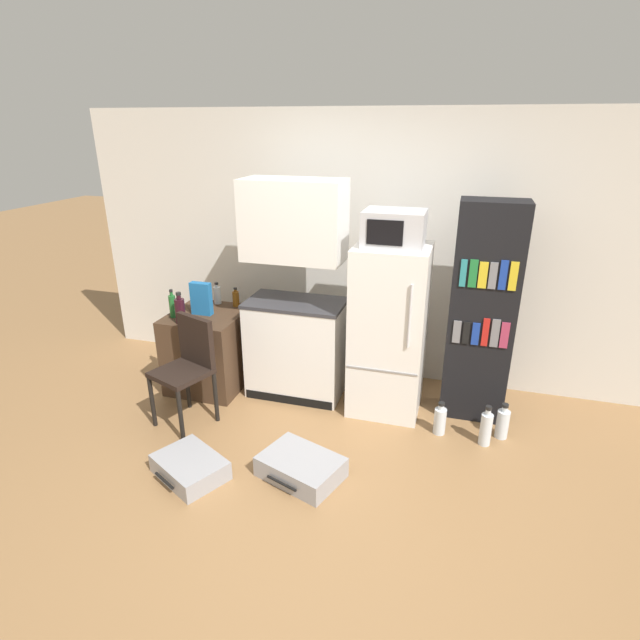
{
  "coord_description": "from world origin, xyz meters",
  "views": [
    {
      "loc": [
        0.71,
        -2.56,
        2.38
      ],
      "look_at": [
        -0.29,
        0.85,
        0.96
      ],
      "focal_mm": 28.0,
      "sensor_mm": 36.0,
      "label": 1
    }
  ],
  "objects_px": {
    "water_bottle_front": "(503,423)",
    "water_bottle_back": "(440,420)",
    "bookshelf": "(482,314)",
    "kitchen_hutch": "(295,301)",
    "chair": "(189,361)",
    "suitcase_small_flat": "(190,467)",
    "bottle_ketchup_red": "(200,301)",
    "bottle_wine_dark": "(180,310)",
    "bottle_green_tall": "(173,305)",
    "bottle_clear_short": "(217,295)",
    "water_bottle_middle": "(486,428)",
    "side_table": "(209,349)",
    "microwave": "(394,228)",
    "refrigerator": "(389,331)",
    "suitcase_large_flat": "(301,467)",
    "bottle_amber_beer": "(236,298)",
    "cereal_box": "(201,299)"
  },
  "relations": [
    {
      "from": "water_bottle_front",
      "to": "water_bottle_back",
      "type": "bearing_deg",
      "value": -170.25
    },
    {
      "from": "kitchen_hutch",
      "to": "water_bottle_front",
      "type": "distance_m",
      "value": 1.99
    },
    {
      "from": "bookshelf",
      "to": "chair",
      "type": "bearing_deg",
      "value": -160.95
    },
    {
      "from": "side_table",
      "to": "water_bottle_middle",
      "type": "height_order",
      "value": "side_table"
    },
    {
      "from": "chair",
      "to": "water_bottle_middle",
      "type": "relative_size",
      "value": 2.66
    },
    {
      "from": "bookshelf",
      "to": "water_bottle_front",
      "type": "distance_m",
      "value": 0.89
    },
    {
      "from": "bottle_clear_short",
      "to": "suitcase_large_flat",
      "type": "relative_size",
      "value": 0.32
    },
    {
      "from": "side_table",
      "to": "suitcase_large_flat",
      "type": "bearing_deg",
      "value": -39.78
    },
    {
      "from": "microwave",
      "to": "bookshelf",
      "type": "distance_m",
      "value": 1.01
    },
    {
      "from": "refrigerator",
      "to": "water_bottle_front",
      "type": "height_order",
      "value": "refrigerator"
    },
    {
      "from": "chair",
      "to": "water_bottle_front",
      "type": "xyz_separation_m",
      "value": [
        2.51,
        0.46,
        -0.42
      ]
    },
    {
      "from": "suitcase_small_flat",
      "to": "kitchen_hutch",
      "type": "bearing_deg",
      "value": 103.78
    },
    {
      "from": "bookshelf",
      "to": "water_bottle_front",
      "type": "relative_size",
      "value": 6.01
    },
    {
      "from": "bottle_amber_beer",
      "to": "refrigerator",
      "type": "bearing_deg",
      "value": -7.34
    },
    {
      "from": "bottle_amber_beer",
      "to": "water_bottle_front",
      "type": "bearing_deg",
      "value": -9.13
    },
    {
      "from": "kitchen_hutch",
      "to": "water_bottle_back",
      "type": "bearing_deg",
      "value": -13.7
    },
    {
      "from": "water_bottle_front",
      "to": "water_bottle_middle",
      "type": "relative_size",
      "value": 0.89
    },
    {
      "from": "bottle_amber_beer",
      "to": "chair",
      "type": "bearing_deg",
      "value": -92.54
    },
    {
      "from": "microwave",
      "to": "bottle_wine_dark",
      "type": "height_order",
      "value": "microwave"
    },
    {
      "from": "refrigerator",
      "to": "bottle_amber_beer",
      "type": "bearing_deg",
      "value": 172.66
    },
    {
      "from": "kitchen_hutch",
      "to": "bottle_wine_dark",
      "type": "xyz_separation_m",
      "value": [
        -0.93,
        -0.37,
        -0.05
      ]
    },
    {
      "from": "microwave",
      "to": "bottle_green_tall",
      "type": "xyz_separation_m",
      "value": [
        -1.92,
        -0.22,
        -0.76
      ]
    },
    {
      "from": "microwave",
      "to": "suitcase_large_flat",
      "type": "bearing_deg",
      "value": -110.59
    },
    {
      "from": "microwave",
      "to": "suitcase_small_flat",
      "type": "distance_m",
      "value": 2.35
    },
    {
      "from": "side_table",
      "to": "suitcase_small_flat",
      "type": "height_order",
      "value": "side_table"
    },
    {
      "from": "water_bottle_front",
      "to": "bottle_green_tall",
      "type": "bearing_deg",
      "value": -179.63
    },
    {
      "from": "side_table",
      "to": "bottle_clear_short",
      "type": "xyz_separation_m",
      "value": [
        -0.02,
        0.28,
        0.45
      ]
    },
    {
      "from": "bottle_wine_dark",
      "to": "suitcase_large_flat",
      "type": "height_order",
      "value": "bottle_wine_dark"
    },
    {
      "from": "cereal_box",
      "to": "bottle_wine_dark",
      "type": "bearing_deg",
      "value": -106.49
    },
    {
      "from": "water_bottle_middle",
      "to": "water_bottle_back",
      "type": "relative_size",
      "value": 1.21
    },
    {
      "from": "side_table",
      "to": "suitcase_small_flat",
      "type": "xyz_separation_m",
      "value": [
        0.49,
        -1.26,
        -0.3
      ]
    },
    {
      "from": "kitchen_hutch",
      "to": "bottle_ketchup_red",
      "type": "relative_size",
      "value": 13.66
    },
    {
      "from": "bookshelf",
      "to": "bottle_wine_dark",
      "type": "xyz_separation_m",
      "value": [
        -2.51,
        -0.46,
        -0.07
      ]
    },
    {
      "from": "bottle_green_tall",
      "to": "bottle_wine_dark",
      "type": "xyz_separation_m",
      "value": [
        0.15,
        -0.11,
        0.01
      ]
    },
    {
      "from": "bottle_ketchup_red",
      "to": "bottle_wine_dark",
      "type": "bearing_deg",
      "value": -84.75
    },
    {
      "from": "water_bottle_back",
      "to": "bottle_clear_short",
      "type": "bearing_deg",
      "value": 167.12
    },
    {
      "from": "bottle_clear_short",
      "to": "suitcase_small_flat",
      "type": "height_order",
      "value": "bottle_clear_short"
    },
    {
      "from": "bottle_wine_dark",
      "to": "water_bottle_back",
      "type": "distance_m",
      "value": 2.38
    },
    {
      "from": "bottle_green_tall",
      "to": "chair",
      "type": "relative_size",
      "value": 0.28
    },
    {
      "from": "refrigerator",
      "to": "water_bottle_front",
      "type": "relative_size",
      "value": 4.8
    },
    {
      "from": "side_table",
      "to": "bottle_ketchup_red",
      "type": "height_order",
      "value": "bottle_ketchup_red"
    },
    {
      "from": "refrigerator",
      "to": "chair",
      "type": "height_order",
      "value": "refrigerator"
    },
    {
      "from": "refrigerator",
      "to": "suitcase_small_flat",
      "type": "height_order",
      "value": "refrigerator"
    },
    {
      "from": "bottle_ketchup_red",
      "to": "bottle_wine_dark",
      "type": "xyz_separation_m",
      "value": [
        0.04,
        -0.4,
        0.06
      ]
    },
    {
      "from": "refrigerator",
      "to": "microwave",
      "type": "xyz_separation_m",
      "value": [
        -0.0,
        -0.0,
        0.87
      ]
    },
    {
      "from": "bottle_ketchup_red",
      "to": "water_bottle_middle",
      "type": "distance_m",
      "value": 2.77
    },
    {
      "from": "bottle_ketchup_red",
      "to": "water_bottle_front",
      "type": "height_order",
      "value": "bottle_ketchup_red"
    },
    {
      "from": "refrigerator",
      "to": "bookshelf",
      "type": "distance_m",
      "value": 0.77
    },
    {
      "from": "kitchen_hutch",
      "to": "chair",
      "type": "height_order",
      "value": "kitchen_hutch"
    },
    {
      "from": "suitcase_large_flat",
      "to": "water_bottle_front",
      "type": "relative_size",
      "value": 2.16
    }
  ]
}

